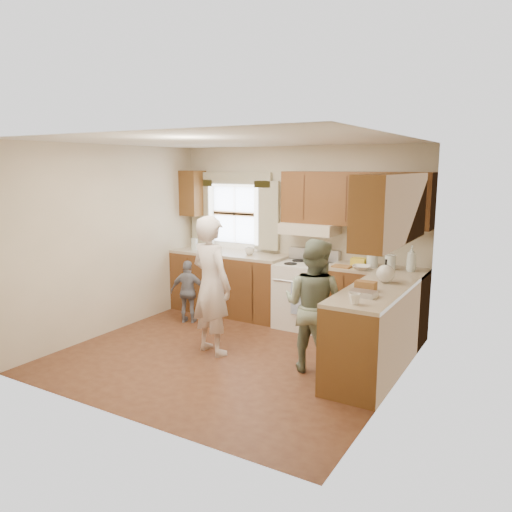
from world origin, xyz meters
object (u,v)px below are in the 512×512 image
Objects in this scene: stove at (306,294)px; woman_left at (211,285)px; child at (188,292)px; woman_right at (314,305)px.

woman_left is (-0.56, -1.47, 0.36)m from stove.
stove reaches higher than child.
woman_left is at bearing -110.86° from stove.
woman_right is 2.34m from child.
stove is 0.73× the size of woman_right.
woman_left is at bearing 9.34° from woman_right.
stove is at bearing -59.27° from woman_right.
woman_right is at bearing -62.25° from stove.
stove is 0.64× the size of woman_left.
woman_left is 1.84× the size of child.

